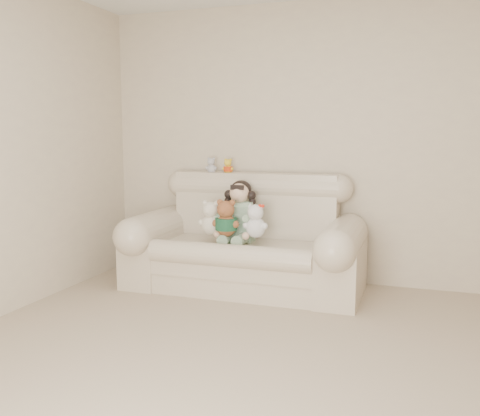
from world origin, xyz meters
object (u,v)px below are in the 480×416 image
Objects in this scene: sofa at (244,232)px; seated_child at (240,210)px; cream_teddy at (211,215)px; white_cat at (256,217)px; brown_teddy at (226,215)px.

sofa is 3.72× the size of seated_child.
sofa is at bearing -50.90° from seated_child.
seated_child is (-0.06, 0.08, 0.19)m from sofa.
seated_child is 0.28m from cream_teddy.
sofa reaches higher than seated_child.
sofa reaches higher than cream_teddy.
cream_teddy is at bearing 171.53° from white_cat.
sofa is 0.21m from seated_child.
cream_teddy is (-0.27, -0.11, 0.17)m from sofa.
white_cat is at bearing -0.48° from cream_teddy.
cream_teddy is (-0.21, -0.19, -0.02)m from seated_child.
white_cat is 0.41m from cream_teddy.
seated_child is 1.47× the size of brown_teddy.
seated_child is at bearing 41.03° from cream_teddy.
seated_child is 1.56× the size of cream_teddy.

